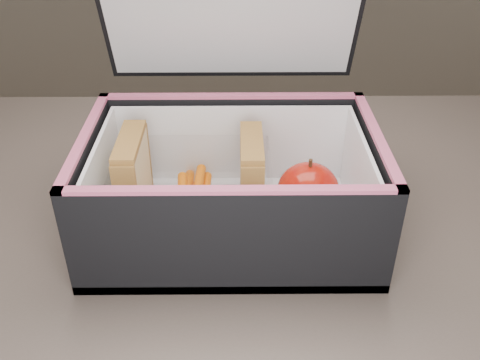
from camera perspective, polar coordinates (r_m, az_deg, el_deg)
The scene contains 8 objects.
kitchen_table at distance 0.71m, azimuth 0.87°, elevation -11.47°, with size 1.20×0.80×0.75m.
lunch_bag at distance 0.62m, azimuth -0.92°, elevation 0.33°, with size 0.33×0.30×0.32m.
plastic_tub at distance 0.63m, azimuth -5.01°, elevation -0.98°, with size 0.18×0.13×0.07m, color white, non-canonical shape.
sandwich_left at distance 0.63m, azimuth -11.29°, elevation 0.28°, with size 0.03×0.09×0.10m.
sandwich_right at distance 0.62m, azimuth 1.22°, elevation 0.26°, with size 0.03×0.09×0.10m.
carrot_sticks at distance 0.64m, azimuth -4.69°, elevation -2.32°, with size 0.05×0.16×0.03m.
paper_napkin at distance 0.65m, azimuth 7.45°, elevation -3.98°, with size 0.08×0.08×0.01m, color white.
red_apple at distance 0.63m, azimuth 7.28°, elevation -1.16°, with size 0.09×0.09×0.08m.
Camera 1 is at (-0.01, -0.50, 1.16)m, focal length 40.00 mm.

